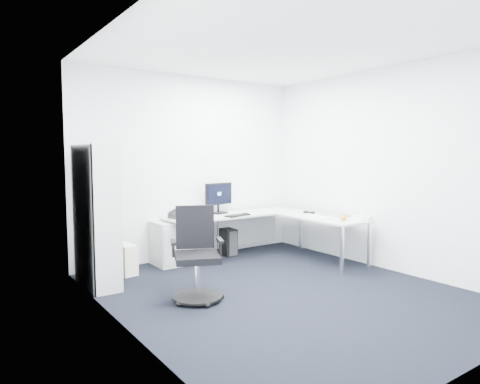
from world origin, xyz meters
TOP-DOWN VIEW (x-y plane):
  - ground at (0.00, 0.00)m, footprint 4.20×4.20m
  - ceiling at (0.00, 0.00)m, footprint 4.20×4.20m
  - wall_back at (0.00, 2.10)m, footprint 3.60×0.02m
  - wall_left at (-1.80, 0.00)m, footprint 0.02×4.20m
  - wall_right at (1.80, 0.00)m, footprint 0.02×4.20m
  - l_desk at (0.55, 1.40)m, footprint 2.24×1.25m
  - drawer_pedestal at (-0.51, 1.86)m, footprint 0.40×0.49m
  - bookshelf at (-1.62, 1.45)m, footprint 0.32×0.83m
  - task_chair at (-0.92, 0.32)m, footprint 0.73×0.73m
  - black_pc_tower at (0.48, 1.90)m, footprint 0.22×0.43m
  - beige_pc_tower at (-1.19, 1.76)m, footprint 0.23×0.43m
  - power_strip at (0.95, 2.13)m, footprint 0.32×0.11m
  - monitor at (0.34, 1.87)m, footprint 0.52×0.23m
  - black_keyboard at (0.42, 1.49)m, footprint 0.42×0.21m
  - mouse at (0.58, 1.52)m, footprint 0.08×0.10m
  - desk_phone at (-0.39, 1.80)m, footprint 0.25×0.25m
  - laptop at (1.61, 0.71)m, footprint 0.37×0.36m
  - white_keyboard at (1.30, 0.75)m, footprint 0.16×0.43m
  - headphones at (1.48, 1.11)m, footprint 0.15×0.20m
  - orange_fruit at (1.33, 0.31)m, footprint 0.08×0.08m
  - tissue_box at (1.47, 0.10)m, footprint 0.17×0.26m

SIDE VIEW (x-z plane):
  - ground at x=0.00m, z-range 0.00..0.00m
  - power_strip at x=0.95m, z-range 0.00..0.04m
  - beige_pc_tower at x=-1.19m, z-range 0.00..0.39m
  - black_pc_tower at x=0.48m, z-range 0.00..0.41m
  - drawer_pedestal at x=-0.51m, z-range 0.00..0.61m
  - l_desk at x=0.55m, z-range 0.00..0.65m
  - task_chair at x=-0.92m, z-range 0.00..0.99m
  - white_keyboard at x=1.30m, z-range 0.65..0.67m
  - black_keyboard at x=0.42m, z-range 0.65..0.67m
  - mouse at x=0.58m, z-range 0.65..0.68m
  - headphones at x=1.48m, z-range 0.65..0.70m
  - tissue_box at x=1.47m, z-range 0.65..0.74m
  - orange_fruit at x=1.33m, z-range 0.65..0.74m
  - desk_phone at x=-0.39m, z-range 0.65..0.80m
  - laptop at x=1.61m, z-range 0.65..0.91m
  - bookshelf at x=-1.62m, z-range 0.00..1.66m
  - monitor at x=0.34m, z-range 0.65..1.13m
  - wall_back at x=0.00m, z-range 0.00..2.70m
  - wall_left at x=-1.80m, z-range 0.00..2.70m
  - wall_right at x=1.80m, z-range 0.00..2.70m
  - ceiling at x=0.00m, z-range 2.70..2.70m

